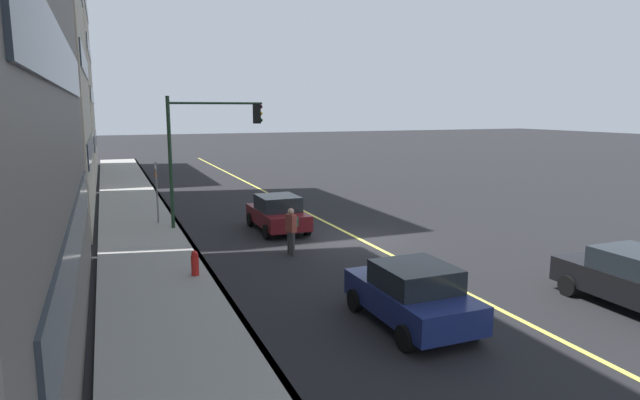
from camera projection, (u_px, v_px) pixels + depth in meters
ground at (358, 239)px, 22.03m from camera, size 200.00×200.00×0.00m
sidewalk_slab at (150, 257)px, 18.96m from camera, size 80.00×3.47×0.15m
curb_edge at (197, 253)px, 19.57m from camera, size 80.00×0.16×0.15m
lane_stripe_center at (358, 238)px, 22.03m from camera, size 80.00×0.16×0.01m
car_black at (636, 279)px, 14.25m from camera, size 4.10×2.05×1.58m
car_maroon at (278, 213)px, 23.38m from camera, size 4.05×1.99×1.57m
car_navy at (412, 294)px, 13.11m from camera, size 3.88×2.02×1.56m
pedestrian_with_backpack at (291, 228)px, 19.43m from camera, size 0.46×0.45×1.74m
traffic_light_mast at (206, 139)px, 23.34m from camera, size 0.28×4.23×5.85m
street_sign_post at (157, 189)px, 24.25m from camera, size 0.60×0.08×2.92m
fire_hydrant at (195, 265)px, 16.64m from camera, size 0.24×0.24×0.94m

